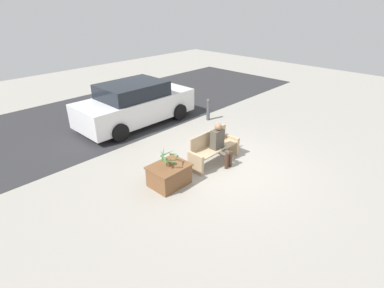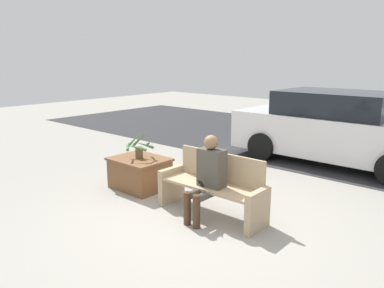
{
  "view_description": "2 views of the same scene",
  "coord_description": "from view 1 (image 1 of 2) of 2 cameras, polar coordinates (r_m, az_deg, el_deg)",
  "views": [
    {
      "loc": [
        -5.85,
        -4.41,
        4.27
      ],
      "look_at": [
        -0.65,
        0.54,
        0.75
      ],
      "focal_mm": 28.0,
      "sensor_mm": 36.0,
      "label": 1
    },
    {
      "loc": [
        3.21,
        -3.71,
        2.23
      ],
      "look_at": [
        -0.57,
        0.58,
        0.92
      ],
      "focal_mm": 35.0,
      "sensor_mm": 36.0,
      "label": 2
    }
  ],
  "objects": [
    {
      "name": "ground_plane",
      "position": [
        8.48,
        5.69,
        -4.23
      ],
      "size": [
        30.0,
        30.0,
        0.0
      ],
      "primitive_type": "plane",
      "color": "#9E998E"
    },
    {
      "name": "road_surface",
      "position": [
        12.71,
        -16.21,
        5.47
      ],
      "size": [
        20.0,
        6.0,
        0.01
      ],
      "primitive_type": "cube",
      "color": "#2D2D30",
      "rests_on": "ground_plane"
    },
    {
      "name": "bench",
      "position": [
        8.5,
        4.06,
        -0.85
      ],
      "size": [
        1.67,
        0.51,
        0.89
      ],
      "color": "tan",
      "rests_on": "ground_plane"
    },
    {
      "name": "person_seated",
      "position": [
        8.32,
        5.29,
        0.32
      ],
      "size": [
        0.38,
        0.59,
        1.21
      ],
      "color": "#4C473D",
      "rests_on": "ground_plane"
    },
    {
      "name": "planter_box",
      "position": [
        7.54,
        -4.37,
        -5.79
      ],
      "size": [
        0.97,
        0.77,
        0.54
      ],
      "color": "brown",
      "rests_on": "ground_plane"
    },
    {
      "name": "potted_plant",
      "position": [
        7.3,
        -4.47,
        -2.72
      ],
      "size": [
        0.55,
        0.55,
        0.47
      ],
      "color": "brown",
      "rests_on": "planter_box"
    },
    {
      "name": "parked_car",
      "position": [
        11.27,
        -10.75,
        7.53
      ],
      "size": [
        4.37,
        1.98,
        1.55
      ],
      "color": "silver",
      "rests_on": "ground_plane"
    },
    {
      "name": "bollard_post",
      "position": [
        11.51,
        3.11,
        6.68
      ],
      "size": [
        0.15,
        0.15,
        0.84
      ],
      "color": "#4C4C51",
      "rests_on": "ground_plane"
    }
  ]
}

